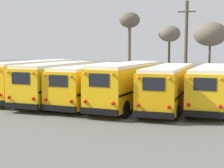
# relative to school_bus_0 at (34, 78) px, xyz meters

# --- Properties ---
(ground_plane) EXTENTS (160.00, 160.00, 0.00)m
(ground_plane) POSITION_rel_school_bus_0_xyz_m (7.20, -0.99, -1.73)
(ground_plane) COLOR #66635E
(school_bus_0) EXTENTS (2.72, 10.74, 3.19)m
(school_bus_0) POSITION_rel_school_bus_0_xyz_m (0.00, 0.00, 0.00)
(school_bus_0) COLOR #EAAA0F
(school_bus_0) RESTS_ON ground
(school_bus_1) EXTENTS (2.64, 9.63, 3.12)m
(school_bus_1) POSITION_rel_school_bus_0_xyz_m (2.88, -1.31, -0.02)
(school_bus_1) COLOR yellow
(school_bus_1) RESTS_ON ground
(school_bus_2) EXTENTS (3.00, 10.70, 2.99)m
(school_bus_2) POSITION_rel_school_bus_0_xyz_m (5.76, -0.65, -0.09)
(school_bus_2) COLOR #EAAA0F
(school_bus_2) RESTS_ON ground
(school_bus_3) EXTENTS (2.97, 9.85, 3.20)m
(school_bus_3) POSITION_rel_school_bus_0_xyz_m (8.63, -1.37, 0.02)
(school_bus_3) COLOR #EAAA0F
(school_bus_3) RESTS_ON ground
(school_bus_4) EXTENTS (2.55, 10.06, 3.03)m
(school_bus_4) POSITION_rel_school_bus_0_xyz_m (11.51, -0.94, -0.08)
(school_bus_4) COLOR #E5A00C
(school_bus_4) RESTS_ON ground
(school_bus_5) EXTENTS (2.63, 10.33, 3.00)m
(school_bus_5) POSITION_rel_school_bus_0_xyz_m (14.39, 0.14, -0.08)
(school_bus_5) COLOR yellow
(school_bus_5) RESTS_ON ground
(utility_pole) EXTENTS (1.80, 0.33, 8.96)m
(utility_pole) POSITION_rel_school_bus_0_xyz_m (11.02, 10.79, 2.87)
(utility_pole) COLOR brown
(utility_pole) RESTS_ON ground
(bare_tree_0) EXTENTS (3.72, 3.72, 7.22)m
(bare_tree_0) POSITION_rel_school_bus_0_xyz_m (12.98, 15.99, 4.07)
(bare_tree_0) COLOR brown
(bare_tree_0) RESTS_ON ground
(bare_tree_1) EXTENTS (2.41, 2.41, 8.38)m
(bare_tree_1) POSITION_rel_school_bus_0_xyz_m (4.05, 13.98, 5.44)
(bare_tree_1) COLOR brown
(bare_tree_1) RESTS_ON ground
(bare_tree_2) EXTENTS (2.50, 2.50, 6.82)m
(bare_tree_2) POSITION_rel_school_bus_0_xyz_m (8.53, 15.03, 4.07)
(bare_tree_2) COLOR #473323
(bare_tree_2) RESTS_ON ground
(fence_line) EXTENTS (22.45, 0.06, 1.42)m
(fence_line) POSITION_rel_school_bus_0_xyz_m (7.20, 6.91, -0.74)
(fence_line) COLOR #939399
(fence_line) RESTS_ON ground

